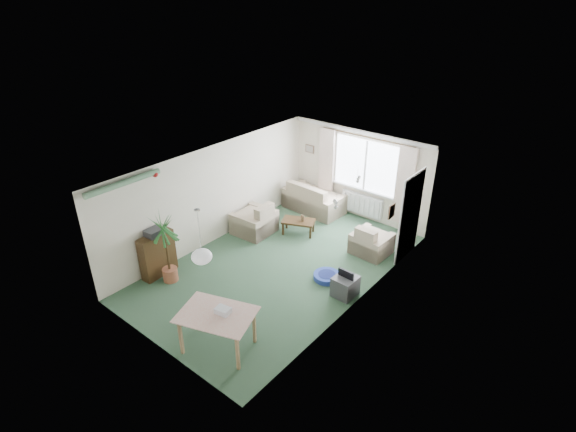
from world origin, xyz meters
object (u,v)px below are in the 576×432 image
Objects in this scene: armchair_corner at (372,239)px; coffee_table at (298,227)px; armchair_left at (254,217)px; tv_cube at (345,286)px; houseplant at (167,249)px; dining_table at (218,331)px; sofa at (314,197)px; bookshelf at (158,255)px; pet_bed at (327,276)px.

armchair_corner is 1.94m from coffee_table.
tv_cube is (3.20, -0.75, -0.20)m from armchair_left.
armchair_left is at bearing 22.35° from armchair_corner.
houseplant reaches higher than dining_table.
sofa is 1.05× the size of houseplant.
tv_cube is at bearing -31.48° from coffee_table.
coffee_table is (0.46, -1.30, -0.23)m from sofa.
houseplant reaches higher than tv_cube.
bookshelf reaches higher than sofa.
houseplant reaches higher than armchair_left.
bookshelf reaches higher than tv_cube.
pet_bed is (1.70, -1.18, -0.12)m from coffee_table.
armchair_left is at bearing 124.29° from dining_table.
bookshelf is 2.75m from dining_table.
tv_cube is at bearing -20.94° from pet_bed.
pet_bed is at bearing 161.24° from tv_cube.
houseplant reaches higher than coffee_table.
coffee_table is at bearing 12.94° from armchair_corner.
tv_cube is at bearing 138.78° from sofa.
armchair_left is 1.16× the size of coffee_table.
dining_table is (2.31, -3.39, -0.06)m from armchair_left.
sofa is at bearing 85.03° from houseplant.
sofa is 1.40m from coffee_table.
armchair_corner is 1.75× the size of tv_cube.
pet_bed is (2.16, -2.48, -0.36)m from sofa.
sofa is 1.70× the size of bookshelf.
armchair_left reaches higher than coffee_table.
pet_bed is at bearing 40.00° from houseplant.
houseplant reaches higher than bookshelf.
sofa is 2.01m from armchair_left.
bookshelf is 3.66m from pet_bed.
houseplant is at bearing 162.33° from dining_table.
dining_table is 2.02× the size of pet_bed.
tv_cube is 0.82× the size of pet_bed.
coffee_table is at bearing 75.41° from houseplant.
armchair_left is 2.69m from houseplant.
bookshelf is at bearing -149.42° from tv_cube.
armchair_corner is 1.02× the size of coffee_table.
tv_cube is (3.16, 1.92, -0.58)m from houseplant.
houseplant is 3.37× the size of tv_cube.
armchair_left is 0.59× the size of houseplant.
coffee_table is 1.41× the size of pet_bed.
houseplant is at bearing -4.07° from bookshelf.
armchair_left reaches higher than dining_table.
armchair_corner is (2.36, -0.95, -0.05)m from sofa.
sofa reaches higher than dining_table.
tv_cube is at bearing 105.44° from armchair_corner.
tv_cube is (0.40, -1.75, -0.15)m from armchair_corner.
dining_table reaches higher than pet_bed.
dining_table is at bearing -18.82° from bookshelf.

